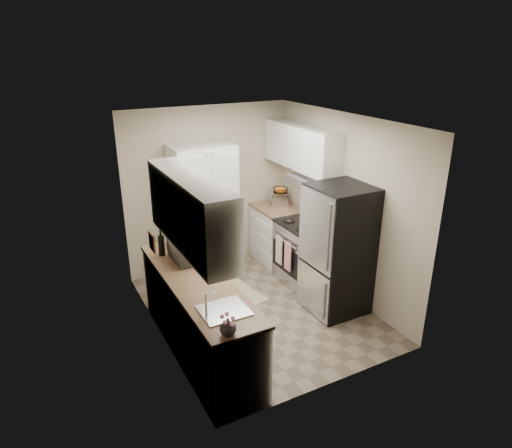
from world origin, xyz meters
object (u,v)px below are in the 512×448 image
object	(u,v)px
pantry_cabinet	(204,212)
wine_bottle	(161,243)
refrigerator	(338,250)
toaster_oven	(278,198)
electric_range	(304,252)
microwave	(187,249)

from	to	relation	value
pantry_cabinet	wine_bottle	distance (m)	1.35
pantry_cabinet	refrigerator	world-z (taller)	pantry_cabinet
refrigerator	wine_bottle	size ratio (longest dim) A/B	5.42
toaster_oven	refrigerator	bearing A→B (deg)	-73.11
wine_bottle	toaster_oven	size ratio (longest dim) A/B	0.92
electric_range	microwave	size ratio (longest dim) A/B	2.33
electric_range	toaster_oven	world-z (taller)	electric_range
microwave	toaster_oven	distance (m)	2.35
refrigerator	wine_bottle	bearing A→B (deg)	160.06
electric_range	wine_bottle	distance (m)	2.20
pantry_cabinet	refrigerator	distance (m)	2.07
pantry_cabinet	electric_range	distance (m)	1.58
pantry_cabinet	electric_range	size ratio (longest dim) A/B	1.77
refrigerator	wine_bottle	world-z (taller)	refrigerator
electric_range	toaster_oven	bearing A→B (deg)	83.82
wine_bottle	refrigerator	bearing A→B (deg)	-19.94
refrigerator	toaster_oven	xyz separation A→B (m)	(0.14, 1.75, 0.17)
microwave	refrigerator	bearing A→B (deg)	-105.79
wine_bottle	microwave	bearing A→B (deg)	-47.97
microwave	toaster_oven	size ratio (longest dim) A/B	1.42
pantry_cabinet	electric_range	xyz separation A→B (m)	(1.17, -0.93, -0.52)
refrigerator	wine_bottle	distance (m)	2.22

